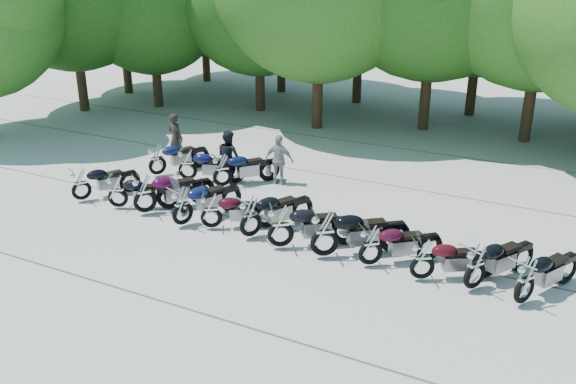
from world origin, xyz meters
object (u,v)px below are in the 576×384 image
at_px(motorcycle_5, 250,215).
at_px(motorcycle_11, 526,279).
at_px(motorcycle_0, 81,183).
at_px(rider_2, 279,160).
at_px(motorcycle_4, 211,210).
at_px(motorcycle_8, 371,244).
at_px(motorcycle_2, 144,192).
at_px(motorcycle_10, 476,265).
at_px(motorcycle_6, 281,225).
at_px(motorcycle_12, 157,159).
at_px(motorcycle_3, 182,205).
at_px(motorcycle_14, 222,169).
at_px(motorcycle_1, 117,190).
at_px(motorcycle_9, 423,258).
at_px(rider_1, 229,156).
at_px(motorcycle_7, 325,232).
at_px(motorcycle_13, 187,164).
at_px(rider_0, 176,138).

bearing_deg(motorcycle_5, motorcycle_11, -154.70).
height_order(motorcycle_0, rider_2, rider_2).
distance_m(motorcycle_4, motorcycle_8, 4.56).
xyz_separation_m(motorcycle_2, rider_2, (2.28, 3.91, 0.15)).
bearing_deg(motorcycle_10, motorcycle_6, 32.13).
relative_size(motorcycle_2, motorcycle_12, 1.09).
bearing_deg(motorcycle_11, motorcycle_8, 25.43).
xyz_separation_m(motorcycle_3, rider_2, (0.83, 4.10, 0.18)).
distance_m(motorcycle_0, motorcycle_8, 9.15).
bearing_deg(motorcycle_8, motorcycle_14, 24.43).
distance_m(motorcycle_0, motorcycle_12, 2.89).
bearing_deg(motorcycle_11, motorcycle_6, 27.71).
height_order(motorcycle_1, motorcycle_5, motorcycle_5).
bearing_deg(motorcycle_9, rider_1, 32.00).
distance_m(motorcycle_5, rider_2, 4.08).
xyz_separation_m(motorcycle_11, motorcycle_14, (-9.47, 2.95, 0.01)).
xyz_separation_m(motorcycle_6, motorcycle_8, (2.34, 0.14, -0.07)).
distance_m(motorcycle_3, motorcycle_7, 4.21).
bearing_deg(motorcycle_2, motorcycle_13, -42.81).
xyz_separation_m(motorcycle_8, motorcycle_14, (-5.98, 2.82, 0.04)).
relative_size(motorcycle_3, motorcycle_13, 1.06).
bearing_deg(rider_0, motorcycle_12, 114.23).
bearing_deg(motorcycle_3, rider_1, -58.10).
bearing_deg(motorcycle_12, motorcycle_9, -168.20).
bearing_deg(motorcycle_14, motorcycle_9, -163.38).
xyz_separation_m(motorcycle_0, motorcycle_13, (1.81, 2.89, 0.03)).
xyz_separation_m(motorcycle_6, rider_1, (-3.76, 3.56, 0.20)).
xyz_separation_m(motorcycle_11, motorcycle_12, (-12.01, 2.89, -0.01)).
height_order(motorcycle_1, motorcycle_2, motorcycle_2).
bearing_deg(motorcycle_13, motorcycle_3, -168.34).
bearing_deg(motorcycle_0, rider_2, -109.33).
height_order(motorcycle_5, rider_0, rider_0).
bearing_deg(motorcycle_5, rider_0, -10.41).
bearing_deg(motorcycle_10, motorcycle_11, -157.05).
bearing_deg(motorcycle_4, motorcycle_3, 71.47).
relative_size(rider_0, rider_2, 1.08).
xyz_separation_m(motorcycle_9, motorcycle_14, (-7.27, 2.92, 0.06)).
bearing_deg(rider_1, motorcycle_14, 122.30).
height_order(motorcycle_12, rider_2, rider_2).
bearing_deg(motorcycle_6, motorcycle_11, -125.87).
xyz_separation_m(motorcycle_8, motorcycle_9, (1.28, -0.11, -0.02)).
distance_m(motorcycle_1, motorcycle_8, 7.79).
xyz_separation_m(motorcycle_4, motorcycle_11, (8.05, -0.18, 0.05)).
relative_size(motorcycle_6, motorcycle_13, 1.09).
xyz_separation_m(motorcycle_9, motorcycle_12, (-9.81, 2.86, 0.04)).
bearing_deg(motorcycle_8, motorcycle_4, 49.08).
relative_size(motorcycle_5, motorcycle_13, 1.07).
xyz_separation_m(motorcycle_9, rider_2, (-5.81, 4.05, 0.25)).
xyz_separation_m(motorcycle_1, motorcycle_4, (3.23, 0.05, 0.00)).
relative_size(motorcycle_11, rider_0, 1.24).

